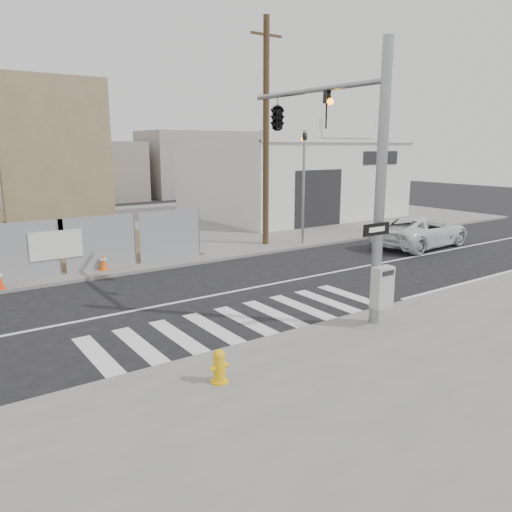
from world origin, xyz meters
TOP-DOWN VIEW (x-y plane):
  - ground at (0.00, 0.00)m, footprint 100.00×100.00m
  - sidewalk_far at (0.00, 14.00)m, footprint 50.00×20.00m
  - signal_pole at (2.49, -2.05)m, footprint 0.96×5.87m
  - far_signal_pole at (8.00, 4.60)m, footprint 0.16×0.20m
  - concrete_wall_right at (-0.50, 14.08)m, footprint 5.50×1.30m
  - auto_shop at (14.00, 12.97)m, footprint 12.00×10.20m
  - utility_pole_right at (6.50, 5.50)m, footprint 1.60×0.28m
  - fire_hydrant at (-2.52, -5.41)m, footprint 0.43×0.43m
  - suv at (12.41, 1.28)m, footprint 5.46×2.85m
  - traffic_cone_d at (-1.42, 4.81)m, footprint 0.41×0.41m

SIDE VIEW (x-z plane):
  - ground at x=0.00m, z-range 0.00..0.00m
  - sidewalk_far at x=0.00m, z-range 0.00..0.12m
  - traffic_cone_d at x=-1.42m, z-range 0.11..0.73m
  - fire_hydrant at x=-2.52m, z-range 0.12..0.79m
  - suv at x=12.41m, z-range 0.00..1.47m
  - auto_shop at x=14.00m, z-range -0.44..5.51m
  - concrete_wall_right at x=-0.50m, z-range -0.62..7.38m
  - far_signal_pole at x=8.00m, z-range 0.68..6.28m
  - signal_pole at x=2.49m, z-range 1.28..8.28m
  - utility_pole_right at x=6.50m, z-range 0.20..10.20m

